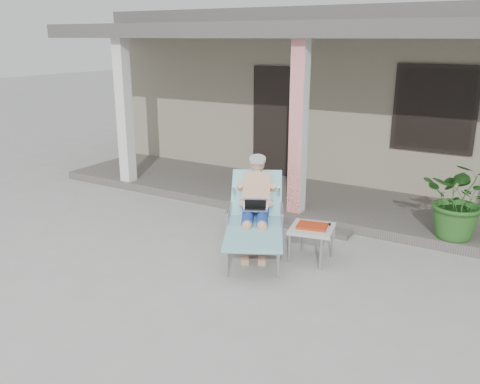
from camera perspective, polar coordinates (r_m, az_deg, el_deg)
The scene contains 8 objects.
ground at distance 6.37m, azimuth -1.93°, elevation -8.85°, with size 60.00×60.00×0.00m, color #9E9E99.
house at distance 11.79m, azimuth 15.51°, elevation 11.00°, with size 10.40×5.40×3.30m.
porch_deck at distance 8.84m, azimuth 8.56°, elevation -0.99°, with size 10.00×2.00×0.15m, color #605B56.
porch_overhang at distance 8.36m, azimuth 9.25°, elevation 16.88°, with size 10.00×2.30×2.85m.
porch_step at distance 7.85m, azimuth 5.34°, elevation -3.49°, with size 2.00×0.30×0.07m, color #605B56.
lounger at distance 6.79m, azimuth 1.76°, elevation -0.29°, with size 1.46×1.95×1.23m.
side_table at distance 6.58m, azimuth 8.09°, elevation -4.28°, with size 0.64×0.64×0.48m.
potted_palm at distance 7.41m, azimuth 23.62°, elevation -0.76°, with size 0.99×0.85×1.10m, color #26591E.
Camera 1 is at (3.10, -4.82, 2.78)m, focal length 38.00 mm.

